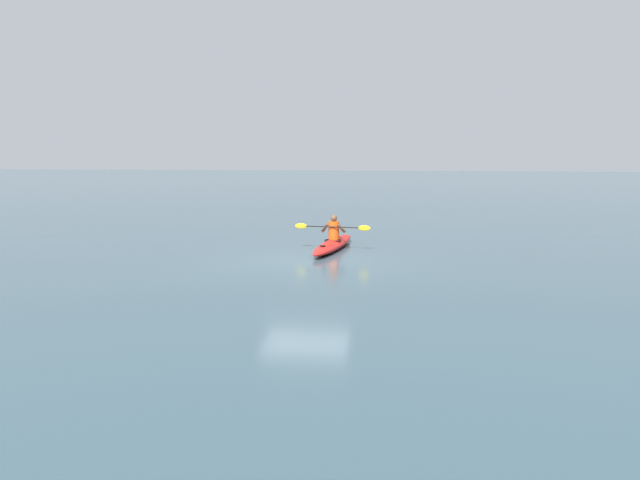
# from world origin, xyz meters

# --- Properties ---
(ground_plane) EXTENTS (160.00, 160.00, 0.00)m
(ground_plane) POSITION_xyz_m (0.00, 0.00, 0.00)
(ground_plane) COLOR #334C56
(kayak) EXTENTS (1.23, 4.31, 0.31)m
(kayak) POSITION_xyz_m (-0.58, -2.08, 0.16)
(kayak) COLOR red
(kayak) RESTS_ON ground
(kayaker) EXTENTS (2.43, 0.57, 0.79)m
(kayaker) POSITION_xyz_m (-0.59, -2.14, 0.66)
(kayaker) COLOR #E04C14
(kayaker) RESTS_ON kayak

